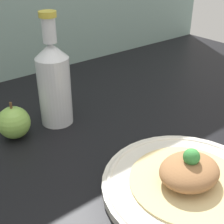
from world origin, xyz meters
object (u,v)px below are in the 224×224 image
cider_bottle (54,82)px  apple (14,122)px  plate (187,185)px  plated_food (189,173)px

cider_bottle → apple: cider_bottle is taller
plate → cider_bottle: 36.23cm
plate → apple: bearing=115.4°
cider_bottle → apple: 12.51cm
cider_bottle → plate: bearing=-80.3°
plate → cider_bottle: (-5.88, 34.50, 9.39)cm
plate → cider_bottle: cider_bottle is taller
plated_food → plate: bearing=0.0°
plate → apple: apple is taller
plated_food → apple: size_ratio=2.39×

